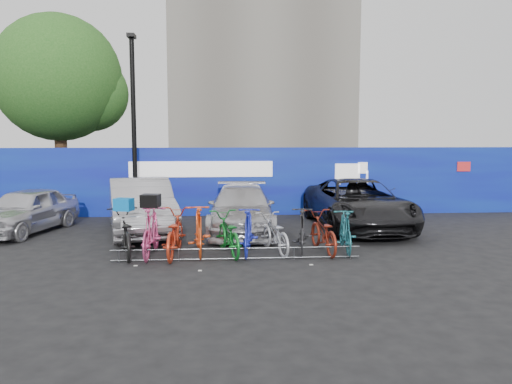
{
  "coord_description": "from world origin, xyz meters",
  "views": [
    {
      "loc": [
        -0.39,
        -11.58,
        2.77
      ],
      "look_at": [
        0.63,
        2.0,
        1.26
      ],
      "focal_mm": 35.0,
      "sensor_mm": 36.0,
      "label": 1
    }
  ],
  "objects": [
    {
      "name": "bike_rack",
      "position": [
        -0.0,
        -0.6,
        0.16
      ],
      "size": [
        5.6,
        0.03,
        0.3
      ],
      "color": "#595B60",
      "rests_on": "ground"
    },
    {
      "name": "car_3",
      "position": [
        3.82,
        3.17,
        0.75
      ],
      "size": [
        2.6,
        5.42,
        1.49
      ],
      "primitive_type": "imported",
      "rotation": [
        0.0,
        0.0,
        0.02
      ],
      "color": "black",
      "rests_on": "ground"
    },
    {
      "name": "bike_4",
      "position": [
        -0.19,
        0.01,
        0.5
      ],
      "size": [
        1.08,
        2.0,
        1.0
      ],
      "primitive_type": "imported",
      "rotation": [
        0.0,
        0.0,
        3.37
      ],
      "color": "#106F21",
      "rests_on": "ground"
    },
    {
      "name": "car_2",
      "position": [
        0.26,
        2.84,
        0.67
      ],
      "size": [
        2.11,
        4.71,
        1.34
      ],
      "primitive_type": "imported",
      "rotation": [
        0.0,
        0.0,
        -0.05
      ],
      "color": "#BBBABF",
      "rests_on": "ground"
    },
    {
      "name": "bike_9",
      "position": [
        2.64,
        0.04,
        0.51
      ],
      "size": [
        0.64,
        1.72,
        1.01
      ],
      "primitive_type": "imported",
      "rotation": [
        0.0,
        0.0,
        3.04
      ],
      "color": "#216D77",
      "rests_on": "ground"
    },
    {
      "name": "bike_3",
      "position": [
        -0.87,
        0.09,
        0.58
      ],
      "size": [
        0.69,
        1.95,
        1.15
      ],
      "primitive_type": "imported",
      "rotation": [
        0.0,
        0.0,
        3.22
      ],
      "color": "#F34E1B",
      "rests_on": "ground"
    },
    {
      "name": "car_0",
      "position": [
        -5.99,
        3.18,
        0.66
      ],
      "size": [
        2.45,
        4.11,
        1.31
      ],
      "primitive_type": "imported",
      "rotation": [
        0.0,
        0.0,
        -0.25
      ],
      "color": "silver",
      "rests_on": "ground"
    },
    {
      "name": "car_1",
      "position": [
        -2.64,
        2.85,
        0.79
      ],
      "size": [
        2.73,
        5.04,
        1.58
      ],
      "primitive_type": "imported",
      "rotation": [
        0.0,
        0.0,
        0.23
      ],
      "color": "#A5A4A9",
      "rests_on": "ground"
    },
    {
      "name": "bike_5",
      "position": [
        0.29,
        -0.0,
        0.55
      ],
      "size": [
        0.75,
        1.87,
        1.09
      ],
      "primitive_type": "imported",
      "rotation": [
        0.0,
        0.0,
        3.01
      ],
      "color": "#1D29BA",
      "rests_on": "ground"
    },
    {
      "name": "tree",
      "position": [
        -6.77,
        10.06,
        5.07
      ],
      "size": [
        5.4,
        5.2,
        7.8
      ],
      "color": "#382314",
      "rests_on": "ground"
    },
    {
      "name": "cargo_topcase",
      "position": [
        -1.96,
        -0.07,
        1.31
      ],
      "size": [
        0.46,
        0.43,
        0.3
      ],
      "primitive_type": "cube",
      "rotation": [
        0.0,
        0.0,
        -0.18
      ],
      "color": "black",
      "rests_on": "bike_1"
    },
    {
      "name": "bike_8",
      "position": [
        2.09,
        0.06,
        0.49
      ],
      "size": [
        0.85,
        1.93,
        0.98
      ],
      "primitive_type": "imported",
      "rotation": [
        0.0,
        0.0,
        3.25
      ],
      "color": "maroon",
      "rests_on": "ground"
    },
    {
      "name": "bike_7",
      "position": [
        1.6,
        0.12,
        0.53
      ],
      "size": [
        0.78,
        1.84,
        1.07
      ],
      "primitive_type": "imported",
      "rotation": [
        0.0,
        0.0,
        2.98
      ],
      "color": "#272729",
      "rests_on": "ground"
    },
    {
      "name": "ground",
      "position": [
        0.0,
        0.0,
        0.0
      ],
      "size": [
        100.0,
        100.0,
        0.0
      ],
      "primitive_type": "plane",
      "color": "black",
      "rests_on": "ground"
    },
    {
      "name": "bike_0",
      "position": [
        -2.59,
        0.04,
        0.54
      ],
      "size": [
        1.21,
        2.15,
        1.07
      ],
      "primitive_type": "imported",
      "rotation": [
        0.0,
        0.0,
        3.4
      ],
      "color": "black",
      "rests_on": "ground"
    },
    {
      "name": "bike_1",
      "position": [
        -1.96,
        -0.07,
        0.58
      ],
      "size": [
        0.65,
        1.96,
        1.16
      ],
      "primitive_type": "imported",
      "rotation": [
        0.0,
        0.0,
        3.09
      ],
      "color": "#E0478A",
      "rests_on": "ground"
    },
    {
      "name": "hoarding",
      "position": [
        0.01,
        6.0,
        1.2
      ],
      "size": [
        22.0,
        0.18,
        2.4
      ],
      "color": "#0D0B97",
      "rests_on": "ground"
    },
    {
      "name": "bike_6",
      "position": [
        0.92,
        0.13,
        0.46
      ],
      "size": [
        1.04,
        1.86,
        0.92
      ],
      "primitive_type": "imported",
      "rotation": [
        0.0,
        0.0,
        3.4
      ],
      "color": "#B3B5BC",
      "rests_on": "ground"
    },
    {
      "name": "cargo_crate",
      "position": [
        -2.59,
        0.04,
        1.21
      ],
      "size": [
        0.47,
        0.4,
        0.28
      ],
      "primitive_type": "cube",
      "rotation": [
        0.0,
        0.0,
        -0.28
      ],
      "color": "blue",
      "rests_on": "bike_0"
    },
    {
      "name": "lamppost",
      "position": [
        -3.2,
        5.4,
        3.27
      ],
      "size": [
        0.25,
        0.5,
        6.11
      ],
      "color": "black",
      "rests_on": "ground"
    },
    {
      "name": "bike_2",
      "position": [
        -1.44,
        -0.06,
        0.55
      ],
      "size": [
        0.84,
        2.11,
        1.09
      ],
      "primitive_type": "imported",
      "rotation": [
        0.0,
        0.0,
        3.09
      ],
      "color": "red",
      "rests_on": "ground"
    }
  ]
}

